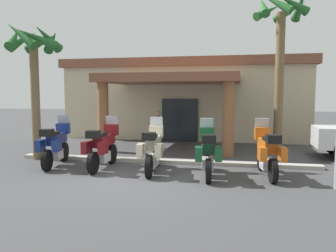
# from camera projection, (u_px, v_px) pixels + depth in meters

# --- Properties ---
(ground_plane) EXTENTS (80.00, 80.00, 0.00)m
(ground_plane) POSITION_uv_depth(u_px,v_px,m) (133.00, 180.00, 9.35)
(ground_plane) COLOR #424244
(motel_building) EXTENTS (12.98, 10.41, 4.15)m
(motel_building) POSITION_uv_depth(u_px,v_px,m) (189.00, 98.00, 19.59)
(motel_building) COLOR beige
(motel_building) RESTS_ON ground_plane
(motorcycle_blue) EXTENTS (0.85, 2.20, 1.61)m
(motorcycle_blue) POSITION_uv_depth(u_px,v_px,m) (55.00, 145.00, 11.10)
(motorcycle_blue) COLOR black
(motorcycle_blue) RESTS_ON ground_plane
(motorcycle_maroon) EXTENTS (0.70, 2.21, 1.61)m
(motorcycle_maroon) POSITION_uv_depth(u_px,v_px,m) (103.00, 147.00, 10.70)
(motorcycle_maroon) COLOR black
(motorcycle_maroon) RESTS_ON ground_plane
(motorcycle_cream) EXTENTS (0.74, 2.21, 1.61)m
(motorcycle_cream) POSITION_uv_depth(u_px,v_px,m) (153.00, 149.00, 10.23)
(motorcycle_cream) COLOR black
(motorcycle_cream) RESTS_ON ground_plane
(motorcycle_green) EXTENTS (0.77, 2.21, 1.61)m
(motorcycle_green) POSITION_uv_depth(u_px,v_px,m) (208.00, 152.00, 9.66)
(motorcycle_green) COLOR black
(motorcycle_green) RESTS_ON ground_plane
(motorcycle_orange) EXTENTS (0.78, 2.21, 1.61)m
(motorcycle_orange) POSITION_uv_depth(u_px,v_px,m) (267.00, 152.00, 9.65)
(motorcycle_orange) COLOR black
(motorcycle_orange) RESTS_ON ground_plane
(pedestrian) EXTENTS (0.32, 0.53, 1.61)m
(pedestrian) POSITION_uv_depth(u_px,v_px,m) (158.00, 127.00, 14.61)
(pedestrian) COLOR brown
(pedestrian) RESTS_ON ground_plane
(palm_tree_near_portico) EXTENTS (2.23, 2.25, 6.39)m
(palm_tree_near_portico) POSITION_uv_depth(u_px,v_px,m) (280.00, 36.00, 13.53)
(palm_tree_near_portico) COLOR brown
(palm_tree_near_portico) RESTS_ON ground_plane
(palm_tree_roadside) EXTENTS (2.04, 2.08, 4.84)m
(palm_tree_roadside) POSITION_uv_depth(u_px,v_px,m) (34.00, 55.00, 12.00)
(palm_tree_roadside) COLOR brown
(palm_tree_roadside) RESTS_ON ground_plane
(curb_strip) EXTENTS (10.29, 0.36, 0.12)m
(curb_strip) POSITION_uv_depth(u_px,v_px,m) (163.00, 161.00, 11.64)
(curb_strip) COLOR #ADA89E
(curb_strip) RESTS_ON ground_plane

